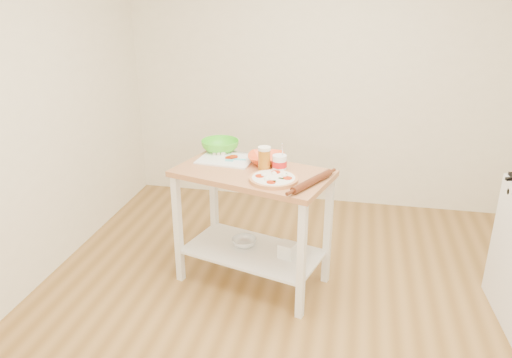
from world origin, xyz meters
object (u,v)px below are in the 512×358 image
object	(u,v)px
green_bowl	(220,146)
pizza	(273,179)
orange_bowl	(266,159)
shelf_glass_bowl	(244,242)
spatula	(235,160)
prep_island	(253,204)
rolling_pin	(312,182)
cutting_board	(226,159)
shelf_bin	(287,250)
knife	(230,151)
beer_pint	(264,159)
yogurt_tub	(279,164)

from	to	relation	value
green_bowl	pizza	bearing A→B (deg)	-45.63
orange_bowl	shelf_glass_bowl	size ratio (longest dim) A/B	1.43
pizza	spatula	bearing A→B (deg)	137.75
prep_island	rolling_pin	bearing A→B (deg)	-22.25
cutting_board	shelf_bin	world-z (taller)	cutting_board
pizza	shelf_bin	size ratio (longest dim) A/B	2.99
green_bowl	shelf_glass_bowl	size ratio (longest dim) A/B	1.55
cutting_board	knife	xyz separation A→B (m)	(-0.01, 0.16, 0.01)
cutting_board	rolling_pin	size ratio (longest dim) A/B	1.02
knife	pizza	bearing A→B (deg)	-40.72
pizza	orange_bowl	xyz separation A→B (m)	(-0.11, 0.34, 0.02)
prep_island	green_bowl	size ratio (longest dim) A/B	4.11
knife	shelf_glass_bowl	xyz separation A→B (m)	(0.17, -0.29, -0.63)
spatula	orange_bowl	size ratio (longest dim) A/B	0.55
prep_island	cutting_board	world-z (taller)	cutting_board
spatula	knife	world-z (taller)	knife
pizza	cutting_board	distance (m)	0.54
knife	shelf_glass_bowl	world-z (taller)	knife
cutting_board	rolling_pin	xyz separation A→B (m)	(0.68, -0.36, 0.02)
spatula	pizza	bearing A→B (deg)	-46.93
beer_pint	shelf_glass_bowl	distance (m)	0.72
green_bowl	knife	bearing A→B (deg)	-16.13
spatula	knife	bearing A→B (deg)	109.45
green_bowl	shelf_glass_bowl	bearing A→B (deg)	-50.35
rolling_pin	shelf_bin	xyz separation A→B (m)	(-0.17, 0.14, -0.61)
pizza	rolling_pin	distance (m)	0.26
shelf_bin	yogurt_tub	bearing A→B (deg)	141.83
beer_pint	shelf_glass_bowl	world-z (taller)	beer_pint
spatula	shelf_glass_bowl	xyz separation A→B (m)	(0.09, -0.10, -0.63)
prep_island	pizza	xyz separation A→B (m)	(0.18, -0.16, 0.27)
cutting_board	orange_bowl	world-z (taller)	orange_bowl
pizza	green_bowl	distance (m)	0.74
prep_island	beer_pint	size ratio (longest dim) A/B	6.72
prep_island	orange_bowl	size ratio (longest dim) A/B	4.44
orange_bowl	yogurt_tub	world-z (taller)	yogurt_tub
pizza	shelf_glass_bowl	xyz separation A→B (m)	(-0.26, 0.21, -0.63)
prep_island	yogurt_tub	world-z (taller)	yogurt_tub
spatula	beer_pint	xyz separation A→B (m)	(0.25, -0.15, 0.07)
orange_bowl	beer_pint	bearing A→B (deg)	-84.38
orange_bowl	pizza	bearing A→B (deg)	-71.69
knife	shelf_bin	xyz separation A→B (m)	(0.52, -0.39, -0.60)
prep_island	shelf_bin	xyz separation A→B (m)	(0.27, -0.04, -0.33)
orange_bowl	shelf_glass_bowl	world-z (taller)	orange_bowl
prep_island	pizza	bearing A→B (deg)	-41.50
beer_pint	shelf_bin	bearing A→B (deg)	-16.17
spatula	shelf_glass_bowl	distance (m)	0.64
prep_island	knife	size ratio (longest dim) A/B	4.43
shelf_glass_bowl	green_bowl	bearing A→B (deg)	129.65
spatula	green_bowl	bearing A→B (deg)	123.83
cutting_board	spatula	world-z (taller)	cutting_board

